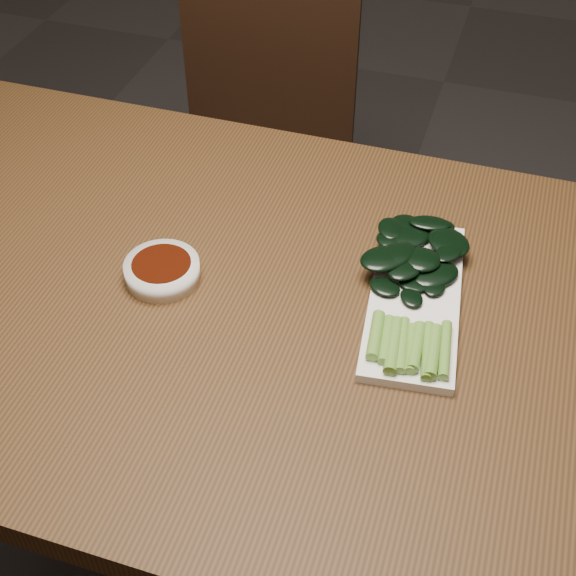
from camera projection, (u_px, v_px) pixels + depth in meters
The scene contains 6 objects.
ground at pixel (273, 567), 1.60m from camera, with size 6.00×6.00×0.00m, color #2D2B2B.
table at pixel (266, 336), 1.12m from camera, with size 1.40×0.80×0.75m.
chair_far at pixel (262, 156), 1.78m from camera, with size 0.42×0.42×0.89m.
sauce_bowl at pixel (162, 270), 1.10m from camera, with size 0.10×0.10×0.03m.
serving_plate at pixel (415, 299), 1.07m from camera, with size 0.15×0.32×0.01m.
gai_lan at pixel (412, 277), 1.07m from camera, with size 0.16×0.31×0.03m.
Camera 1 is at (0.26, -0.72, 1.51)m, focal length 50.00 mm.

